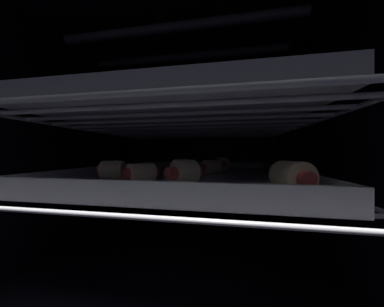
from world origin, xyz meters
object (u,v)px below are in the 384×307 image
object	(u,v)px
pig_in_blanket_upper_4	(214,113)
pig_in_blanket_upper_9	(166,115)
pig_in_blanket_upper_1	(202,122)
heating_element	(186,56)
pig_in_blanket_lower_4	(211,167)
pig_in_blanket_upper_3	(242,102)
oven_rack_upper	(186,127)
pig_in_blanket_upper_6	(113,99)
pig_in_blanket_lower_5	(115,167)
oven_rack_lower	(186,181)
pig_in_blanket_lower_1	(221,163)
pig_in_blanket_upper_8	(174,101)
pig_in_blanket_upper_7	(276,86)
pig_in_blanket_lower_2	(184,172)
pig_in_blanket_upper_10	(225,125)
pig_in_blanket_lower_0	(182,165)
pig_in_blanket_upper_11	(164,123)
pig_in_blanket_lower_7	(141,173)
baking_tray_upper	(186,123)
pig_in_blanket_lower_6	(292,177)
pig_in_blanket_upper_5	(151,120)
pig_in_blanket_lower_3	(113,170)
pig_in_blanket_upper_2	(234,111)
baking_tray_lower	(186,176)
pig_in_blanket_upper_0	(153,125)

from	to	relation	value
pig_in_blanket_upper_4	pig_in_blanket_upper_9	size ratio (longest dim) A/B	1.04
pig_in_blanket_upper_1	pig_in_blanket_upper_9	size ratio (longest dim) A/B	0.98
heating_element	pig_in_blanket_upper_4	xyz separation A→B (cm)	(5.70, 0.31, -11.76)
pig_in_blanket_lower_4	pig_in_blanket_upper_3	distance (cm)	14.46
oven_rack_upper	pig_in_blanket_upper_6	size ratio (longest dim) A/B	10.71
pig_in_blanket_lower_4	pig_in_blanket_lower_5	size ratio (longest dim) A/B	1.10
oven_rack_lower	pig_in_blanket_lower_1	world-z (taller)	pig_in_blanket_lower_1
pig_in_blanket_upper_8	pig_in_blanket_upper_7	bearing A→B (deg)	-12.24
pig_in_blanket_upper_8	pig_in_blanket_lower_2	bearing A→B (deg)	-56.51
pig_in_blanket_upper_4	pig_in_blanket_upper_8	world-z (taller)	pig_in_blanket_upper_4
pig_in_blanket_upper_7	pig_in_blanket_upper_10	xyz separation A→B (cm)	(-6.32, 28.01, -0.41)
oven_rack_upper	pig_in_blanket_lower_0	bearing A→B (deg)	109.32
pig_in_blanket_upper_7	pig_in_blanket_upper_10	distance (cm)	28.72
pig_in_blanket_upper_8	pig_in_blanket_upper_6	bearing A→B (deg)	-161.81
oven_rack_lower	pig_in_blanket_upper_8	world-z (taller)	pig_in_blanket_upper_8
oven_rack_lower	pig_in_blanket_upper_7	xyz separation A→B (cm)	(14.29, -12.77, 14.10)
pig_in_blanket_upper_1	pig_in_blanket_upper_11	size ratio (longest dim) A/B	0.98
pig_in_blanket_upper_8	pig_in_blanket_lower_7	bearing A→B (deg)	-141.04
heating_element	baking_tray_upper	world-z (taller)	heating_element
pig_in_blanket_lower_7	baking_tray_upper	size ratio (longest dim) A/B	0.12
pig_in_blanket_lower_6	pig_in_blanket_upper_5	xyz separation A→B (cm)	(-24.93, 20.99, 10.57)
pig_in_blanket_lower_2	pig_in_blanket_lower_3	world-z (taller)	pig_in_blanket_lower_2
pig_in_blanket_upper_2	pig_in_blanket_lower_1	bearing A→B (deg)	102.41
pig_in_blanket_upper_3	pig_in_blanket_upper_11	world-z (taller)	pig_in_blanket_upper_3
pig_in_blanket_upper_4	pig_in_blanket_upper_6	bearing A→B (deg)	-137.80
pig_in_blanket_upper_7	pig_in_blanket_lower_5	bearing A→B (deg)	159.19
pig_in_blanket_upper_8	pig_in_blanket_lower_0	bearing A→B (deg)	98.22
pig_in_blanket_lower_7	pig_in_blanket_upper_2	world-z (taller)	pig_in_blanket_upper_2
pig_in_blanket_lower_0	pig_in_blanket_lower_3	size ratio (longest dim) A/B	1.15
pig_in_blanket_upper_10	pig_in_blanket_lower_2	bearing A→B (deg)	-100.66
baking_tray_lower	pig_in_blanket_upper_9	distance (cm)	14.07
pig_in_blanket_upper_4	baking_tray_lower	bearing A→B (deg)	-176.93
pig_in_blanket_lower_4	pig_in_blanket_upper_0	bearing A→B (deg)	142.96
pig_in_blanket_lower_3	pig_in_blanket_upper_6	distance (cm)	11.28
pig_in_blanket_upper_4	pig_in_blanket_upper_11	size ratio (longest dim) A/B	1.04
pig_in_blanket_upper_1	pig_in_blanket_upper_5	world-z (taller)	pig_in_blanket_upper_1
pig_in_blanket_lower_2	pig_in_blanket_upper_8	world-z (taller)	pig_in_blanket_upper_8
pig_in_blanket_upper_0	pig_in_blanket_upper_4	xyz separation A→B (cm)	(18.58, -14.28, -0.14)
heating_element	oven_rack_lower	bearing A→B (deg)	90.00
pig_in_blanket_upper_3	pig_in_blanket_upper_6	distance (cm)	20.12
pig_in_blanket_lower_5	baking_tray_upper	distance (cm)	17.68
pig_in_blanket_upper_0	pig_in_blanket_upper_10	distance (cm)	20.87
baking_tray_lower	pig_in_blanket_upper_10	xyz separation A→B (cm)	(7.97, 15.24, 12.73)
pig_in_blanket_upper_1	pig_in_blanket_upper_7	distance (cm)	26.43
pig_in_blanket_lower_5	pig_in_blanket_upper_2	world-z (taller)	pig_in_blanket_upper_2
pig_in_blanket_upper_10	pig_in_blanket_upper_9	bearing A→B (deg)	-133.62
pig_in_blanket_lower_4	pig_in_blanket_upper_7	xyz separation A→B (cm)	(9.14, -13.76, 11.23)
pig_in_blanket_lower_1	pig_in_blanket_upper_8	size ratio (longest dim) A/B	0.97
pig_in_blanket_upper_2	pig_in_blanket_upper_4	size ratio (longest dim) A/B	0.78
oven_rack_lower	pig_in_blanket_lower_0	xyz separation A→B (cm)	(-2.13, 6.06, 2.93)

